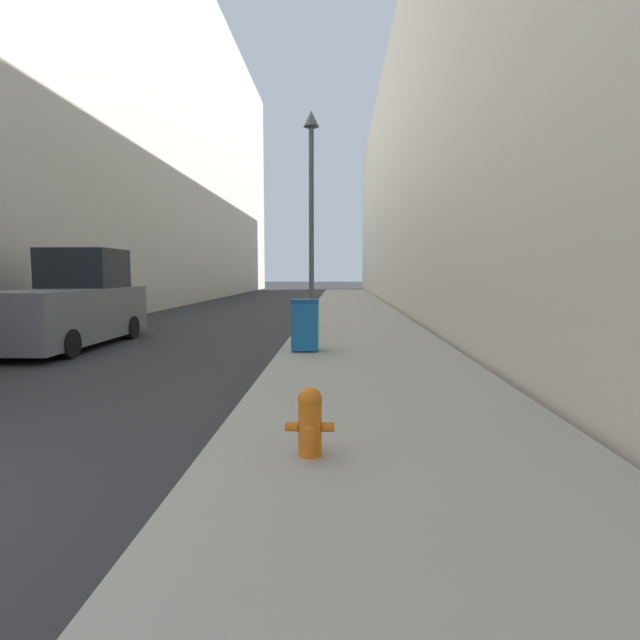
# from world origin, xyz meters

# --- Properties ---
(sidewalk_right) EXTENTS (3.91, 60.00, 0.16)m
(sidewalk_right) POSITION_xyz_m (5.23, 18.00, 0.08)
(sidewalk_right) COLOR #9E998E
(sidewalk_right) RESTS_ON ground
(building_left_glass) EXTENTS (12.00, 60.00, 21.05)m
(building_left_glass) POSITION_xyz_m (-10.17, 26.00, 10.53)
(building_left_glass) COLOR beige
(building_left_glass) RESTS_ON ground
(building_right_stone) EXTENTS (12.00, 60.00, 14.69)m
(building_right_stone) POSITION_xyz_m (13.29, 26.00, 7.34)
(building_right_stone) COLOR beige
(building_right_stone) RESTS_ON ground
(fire_hydrant) EXTENTS (0.46, 0.34, 0.64)m
(fire_hydrant) POSITION_xyz_m (4.32, 2.03, 0.49)
(fire_hydrant) COLOR orange
(fire_hydrant) RESTS_ON sidewalk_right
(trash_bin) EXTENTS (0.58, 0.57, 1.13)m
(trash_bin) POSITION_xyz_m (3.85, 8.24, 0.73)
(trash_bin) COLOR #19609E
(trash_bin) RESTS_ON sidewalk_right
(lamppost) EXTENTS (0.47, 0.47, 6.54)m
(lamppost) POSITION_xyz_m (3.73, 12.96, 4.22)
(lamppost) COLOR #4C4C51
(lamppost) RESTS_ON sidewalk_right
(pickup_truck) EXTENTS (2.06, 5.21, 2.48)m
(pickup_truck) POSITION_xyz_m (-2.16, 9.77, 1.02)
(pickup_truck) COLOR slate
(pickup_truck) RESTS_ON ground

